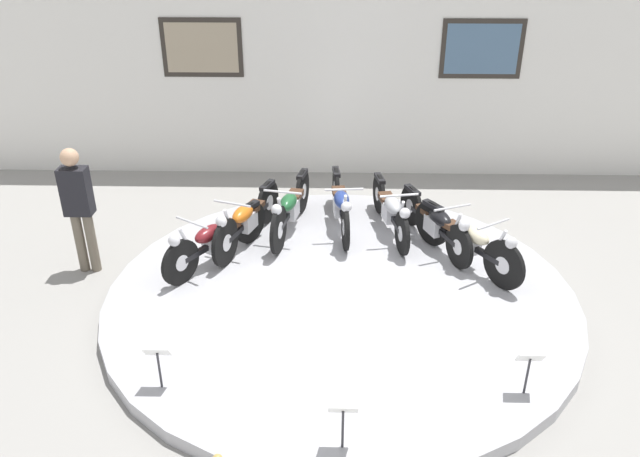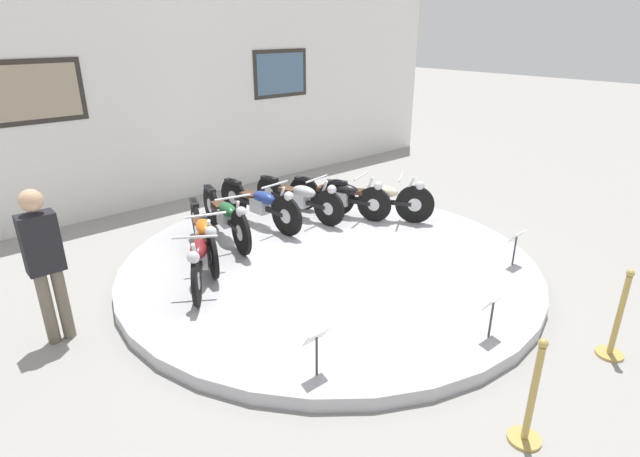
% 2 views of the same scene
% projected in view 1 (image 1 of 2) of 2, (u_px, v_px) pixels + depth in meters
% --- Properties ---
extents(ground_plane, '(60.00, 60.00, 0.00)m').
position_uv_depth(ground_plane, '(341.00, 300.00, 7.93)').
color(ground_plane, gray).
extents(display_platform, '(5.85, 5.85, 0.16)m').
position_uv_depth(display_platform, '(341.00, 295.00, 7.89)').
color(display_platform, '#ADADB2').
rests_on(display_platform, ground_plane).
extents(back_wall, '(14.00, 0.22, 4.17)m').
position_uv_depth(back_wall, '(341.00, 59.00, 10.85)').
color(back_wall, white).
rests_on(back_wall, ground_plane).
extents(motorcycle_maroon, '(1.11, 1.67, 0.78)m').
position_uv_depth(motorcycle_maroon, '(215.00, 238.00, 8.28)').
color(motorcycle_maroon, black).
rests_on(motorcycle_maroon, display_platform).
extents(motorcycle_orange, '(0.75, 1.92, 0.81)m').
position_uv_depth(motorcycle_orange, '(246.00, 218.00, 8.76)').
color(motorcycle_orange, black).
rests_on(motorcycle_orange, display_platform).
extents(motorcycle_green, '(0.58, 2.00, 0.81)m').
position_uv_depth(motorcycle_green, '(290.00, 207.00, 9.08)').
color(motorcycle_green, black).
rests_on(motorcycle_green, display_platform).
extents(motorcycle_blue, '(0.54, 2.00, 0.80)m').
position_uv_depth(motorcycle_blue, '(341.00, 204.00, 9.19)').
color(motorcycle_blue, black).
rests_on(motorcycle_blue, display_platform).
extents(motorcycle_silver, '(0.54, 1.94, 0.78)m').
position_uv_depth(motorcycle_silver, '(391.00, 209.00, 9.06)').
color(motorcycle_silver, black).
rests_on(motorcycle_silver, display_platform).
extents(motorcycle_black, '(0.79, 1.84, 0.78)m').
position_uv_depth(motorcycle_black, '(436.00, 222.00, 8.71)').
color(motorcycle_black, black).
rests_on(motorcycle_black, display_platform).
extents(motorcycle_cream, '(1.15, 1.70, 0.80)m').
position_uv_depth(motorcycle_cream, '(468.00, 240.00, 8.20)').
color(motorcycle_cream, black).
rests_on(motorcycle_cream, display_platform).
extents(info_placard_front_left, '(0.26, 0.11, 0.51)m').
position_uv_depth(info_placard_front_left, '(158.00, 358.00, 6.09)').
color(info_placard_front_left, '#333338').
rests_on(info_placard_front_left, display_platform).
extents(info_placard_front_centre, '(0.26, 0.11, 0.51)m').
position_uv_depth(info_placard_front_centre, '(343.00, 416.00, 5.40)').
color(info_placard_front_centre, '#333338').
rests_on(info_placard_front_centre, display_platform).
extents(info_placard_front_right, '(0.26, 0.11, 0.51)m').
position_uv_depth(info_placard_front_right, '(529.00, 363.00, 6.02)').
color(info_placard_front_right, '#333338').
rests_on(info_placard_front_right, display_platform).
extents(visitor_standing, '(0.36, 0.23, 1.77)m').
position_uv_depth(visitor_standing, '(78.00, 203.00, 8.13)').
color(visitor_standing, '#6B6051').
rests_on(visitor_standing, ground_plane).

